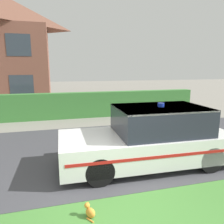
# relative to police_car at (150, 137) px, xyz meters

# --- Properties ---
(ground_plane) EXTENTS (80.00, 80.00, 0.00)m
(ground_plane) POSITION_rel_police_car_xyz_m (-1.35, -1.88, -0.74)
(ground_plane) COLOR gray
(road_strip) EXTENTS (28.00, 5.36, 0.01)m
(road_strip) POSITION_rel_police_car_xyz_m (-1.35, 1.43, -0.74)
(road_strip) COLOR #424247
(road_strip) RESTS_ON ground
(garden_hedge) EXTENTS (10.70, 0.51, 1.31)m
(garden_hedge) POSITION_rel_police_car_xyz_m (-0.12, 6.14, -0.09)
(garden_hedge) COLOR #3D7F38
(garden_hedge) RESTS_ON ground
(police_car) EXTENTS (4.50, 1.92, 1.64)m
(police_car) POSITION_rel_police_car_xyz_m (0.00, 0.00, 0.00)
(police_car) COLOR black
(police_car) RESTS_ON road_strip
(cat) EXTENTS (0.22, 0.29, 0.25)m
(cat) POSITION_rel_police_car_xyz_m (-1.91, -1.70, -0.64)
(cat) COLOR orange
(cat) RESTS_ON ground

